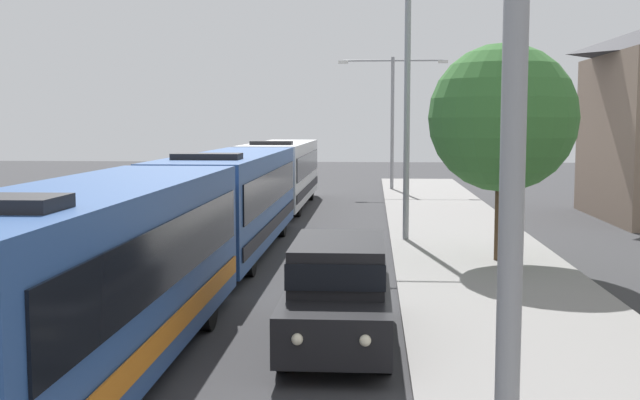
{
  "coord_description": "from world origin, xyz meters",
  "views": [
    {
      "loc": [
        3.0,
        1.05,
        4.03
      ],
      "look_at": [
        1.72,
        20.06,
        2.13
      ],
      "focal_mm": 44.27,
      "sensor_mm": 36.0,
      "label": 1
    }
  ],
  "objects": [
    {
      "name": "roadside_tree",
      "position": [
        6.58,
        23.24,
        4.13
      ],
      "size": [
        4.11,
        4.11,
        6.04
      ],
      "color": "#4C3823",
      "rests_on": "sidewalk"
    },
    {
      "name": "bus_second_in_line",
      "position": [
        -1.3,
        24.94,
        1.69
      ],
      "size": [
        2.58,
        12.36,
        3.21
      ],
      "color": "#284C8C",
      "rests_on": "ground_plane"
    },
    {
      "name": "white_suv",
      "position": [
        2.4,
        15.02,
        1.03
      ],
      "size": [
        1.86,
        5.06,
        1.9
      ],
      "color": "black",
      "rests_on": "ground_plane"
    },
    {
      "name": "bus_lead",
      "position": [
        -1.3,
        12.76,
        1.69
      ],
      "size": [
        2.58,
        11.16,
        3.21
      ],
      "color": "#284C8C",
      "rests_on": "ground_plane"
    },
    {
      "name": "bus_middle",
      "position": [
        -1.3,
        37.96,
        1.69
      ],
      "size": [
        2.58,
        12.25,
        3.21
      ],
      "color": "silver",
      "rests_on": "ground_plane"
    },
    {
      "name": "streetlamp_far",
      "position": [
        4.1,
        46.76,
        4.85
      ],
      "size": [
        6.23,
        0.28,
        7.55
      ],
      "color": "gray",
      "rests_on": "sidewalk"
    },
    {
      "name": "streetlamp_mid",
      "position": [
        4.1,
        27.04,
        5.23
      ],
      "size": [
        5.78,
        0.28,
        8.32
      ],
      "color": "gray",
      "rests_on": "sidewalk"
    }
  ]
}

